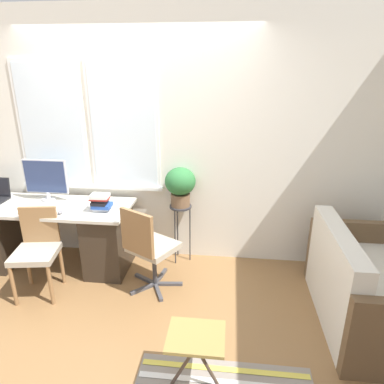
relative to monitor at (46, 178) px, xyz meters
name	(u,v)px	position (x,y,z in m)	size (l,w,h in m)	color
ground_plane	(129,287)	(1.00, -0.49, -0.97)	(14.00, 14.00, 0.00)	olive
wall_back_with_window	(138,141)	(0.98, 0.25, 0.39)	(9.00, 0.12, 2.70)	white
desk	(53,234)	(0.08, -0.16, -0.59)	(1.74, 0.66, 0.72)	beige
monitor	(46,178)	(0.00, 0.00, 0.00)	(0.48, 0.15, 0.46)	silver
keyboard	(34,212)	(0.03, -0.35, -0.24)	(0.42, 0.14, 0.02)	silver
mouse	(60,212)	(0.31, -0.35, -0.23)	(0.04, 0.07, 0.03)	slate
book_stack	(100,202)	(0.69, -0.23, -0.15)	(0.20, 0.17, 0.18)	white
desk_chair_wooden	(37,249)	(0.17, -0.62, -0.50)	(0.45, 0.46, 0.84)	olive
office_chair_swivel	(149,247)	(1.23, -0.48, -0.49)	(0.56, 0.57, 0.89)	#47474C
couch_loveseat	(362,291)	(3.15, -0.71, -0.67)	(0.74, 1.34, 0.84)	white
plant_stand	(181,213)	(1.45, 0.11, -0.39)	(0.24, 0.24, 0.67)	#333338
potted_plant	(180,184)	(1.45, 0.11, -0.05)	(0.33, 0.33, 0.43)	brown
folding_stool	(196,341)	(1.80, -1.54, -0.57)	(0.38, 0.32, 0.45)	olive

